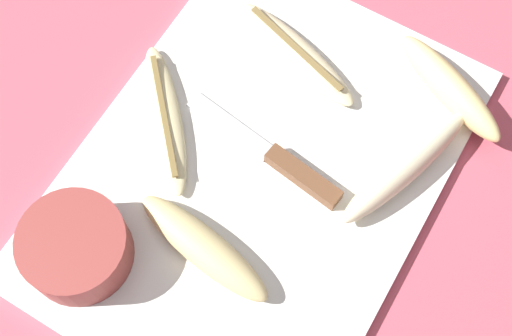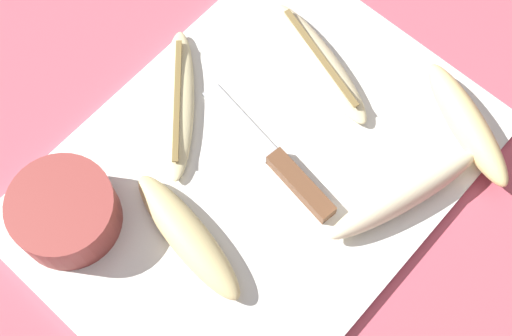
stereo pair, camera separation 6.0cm
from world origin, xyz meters
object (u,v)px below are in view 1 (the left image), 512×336
(prep_bowl, at_px, (76,248))
(banana_soft_right, at_px, (163,121))
(banana_spotted_left, at_px, (202,247))
(banana_bright_far, at_px, (405,166))
(banana_cream_curved, at_px, (296,53))
(knife, at_px, (290,167))
(banana_golden_short, at_px, (450,88))

(prep_bowl, bearing_deg, banana_soft_right, 3.17)
(banana_spotted_left, bearing_deg, banana_soft_right, 49.01)
(banana_spotted_left, xyz_separation_m, banana_soft_right, (0.10, 0.12, -0.01))
(banana_spotted_left, xyz_separation_m, banana_bright_far, (0.19, -0.14, 0.00))
(banana_cream_curved, bearing_deg, prep_bowl, 166.71)
(banana_soft_right, distance_m, banana_cream_curved, 0.18)
(banana_spotted_left, height_order, banana_soft_right, banana_spotted_left)
(banana_soft_right, relative_size, banana_cream_curved, 0.88)
(knife, relative_size, prep_bowl, 1.86)
(banana_soft_right, xyz_separation_m, banana_cream_curved, (0.15, -0.09, 0.00))
(knife, height_order, banana_soft_right, banana_soft_right)
(prep_bowl, bearing_deg, banana_bright_far, -44.28)
(knife, bearing_deg, banana_golden_short, -24.48)
(knife, height_order, prep_bowl, prep_bowl)
(knife, relative_size, banana_spotted_left, 1.19)
(knife, bearing_deg, banana_spotted_left, 173.87)
(banana_golden_short, height_order, banana_bright_far, banana_golden_short)
(banana_golden_short, relative_size, banana_soft_right, 0.99)
(banana_golden_short, height_order, banana_soft_right, banana_golden_short)
(banana_golden_short, distance_m, banana_cream_curved, 0.18)
(banana_golden_short, distance_m, banana_bright_far, 0.11)
(banana_soft_right, distance_m, banana_bright_far, 0.28)
(banana_spotted_left, xyz_separation_m, banana_golden_short, (0.30, -0.14, 0.00))
(knife, bearing_deg, banana_cream_curved, 34.75)
(banana_cream_curved, height_order, prep_bowl, prep_bowl)
(knife, xyz_separation_m, banana_cream_curved, (0.13, 0.07, 0.00))
(knife, distance_m, prep_bowl, 0.25)
(banana_golden_short, bearing_deg, banana_soft_right, 127.11)
(banana_spotted_left, bearing_deg, banana_golden_short, -25.41)
(banana_golden_short, bearing_deg, banana_spotted_left, 154.59)
(banana_soft_right, xyz_separation_m, banana_bright_far, (0.09, -0.26, 0.01))
(banana_golden_short, bearing_deg, knife, 147.44)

